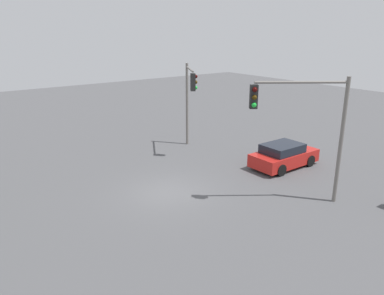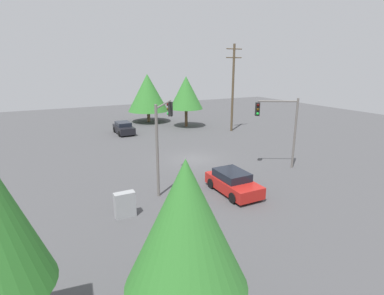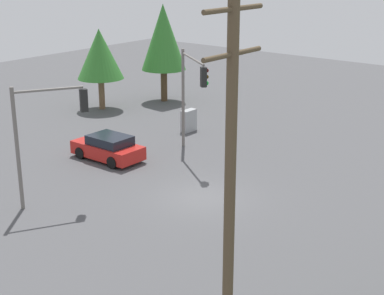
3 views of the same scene
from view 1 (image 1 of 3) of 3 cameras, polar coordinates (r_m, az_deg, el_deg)
ground_plane at (r=19.15m, az=-3.64°, el=-6.83°), size 80.00×80.00×0.00m
sedan_red at (r=22.98m, az=13.79°, el=-1.21°), size 2.06×4.22×1.45m
traffic_signal_main at (r=17.52m, az=16.95°, el=4.34°), size 2.68×3.67×5.95m
traffic_signal_cross at (r=24.81m, az=-0.37°, el=8.32°), size 3.02×1.82×5.72m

